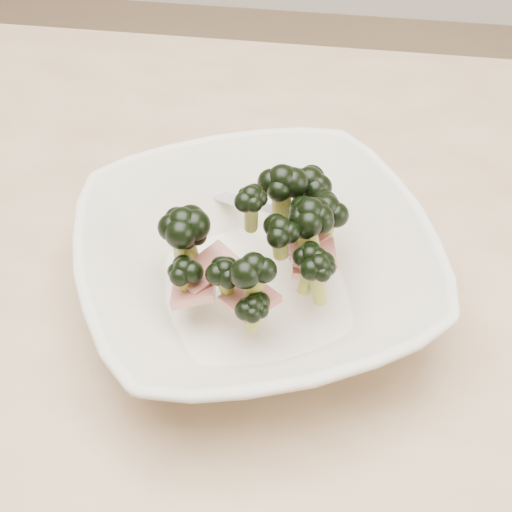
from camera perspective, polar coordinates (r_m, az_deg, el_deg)
name	(u,v)px	position (r m, az deg, el deg)	size (l,w,h in m)	color
dining_table	(160,313)	(0.76, -7.67, -4.55)	(1.20, 0.80, 0.75)	tan
broccoli_dish	(258,263)	(0.61, 0.13, -0.55)	(0.39, 0.39, 0.13)	beige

